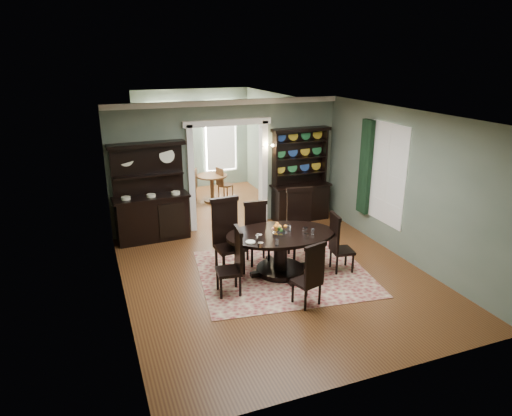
{
  "coord_description": "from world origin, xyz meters",
  "views": [
    {
      "loc": [
        -3.11,
        -7.04,
        4.01
      ],
      "look_at": [
        -0.2,
        0.6,
        1.21
      ],
      "focal_mm": 32.0,
      "sensor_mm": 36.0,
      "label": 1
    }
  ],
  "objects": [
    {
      "name": "chair_far_right",
      "position": [
        0.82,
        0.77,
        0.76
      ],
      "size": [
        0.6,
        0.58,
        1.44
      ],
      "rotation": [
        0.0,
        0.0,
        2.98
      ],
      "color": "black",
      "rests_on": "rug"
    },
    {
      "name": "chair_end_right",
      "position": [
        1.18,
        -0.15,
        0.61
      ],
      "size": [
        0.46,
        0.48,
        1.16
      ],
      "rotation": [
        0.0,
        0.0,
        -1.71
      ],
      "color": "black",
      "rests_on": "rug"
    },
    {
      "name": "chair_end_left",
      "position": [
        -0.93,
        -0.25,
        0.63
      ],
      "size": [
        0.46,
        0.49,
        1.2
      ],
      "rotation": [
        0.0,
        0.0,
        1.47
      ],
      "color": "black",
      "rests_on": "rug"
    },
    {
      "name": "doorway_trim",
      "position": [
        0.0,
        3.0,
        1.62
      ],
      "size": [
        2.08,
        0.25,
        2.57
      ],
      "color": "white",
      "rests_on": "floor"
    },
    {
      "name": "parlor_table",
      "position": [
        0.1,
        4.85,
        0.51
      ],
      "size": [
        0.85,
        0.85,
        0.78
      ],
      "color": "#563518",
      "rests_on": "parlor_floor"
    },
    {
      "name": "sideboard",
      "position": [
        -1.87,
        2.74,
        0.76
      ],
      "size": [
        1.69,
        0.67,
        2.19
      ],
      "rotation": [
        0.0,
        0.0,
        0.05
      ],
      "color": "black",
      "rests_on": "floor"
    },
    {
      "name": "chair_far_mid",
      "position": [
        -0.1,
        0.83,
        0.65
      ],
      "size": [
        0.49,
        0.47,
        1.24
      ],
      "rotation": [
        0.0,
        0.0,
        3.05
      ],
      "color": "black",
      "rests_on": "rug"
    },
    {
      "name": "right_window",
      "position": [
        2.69,
        0.93,
        1.6
      ],
      "size": [
        0.15,
        1.47,
        2.12
      ],
      "color": "white",
      "rests_on": "wall_right"
    },
    {
      "name": "centerpiece",
      "position": [
        0.08,
        0.1,
        0.88
      ],
      "size": [
        1.35,
        0.87,
        0.22
      ],
      "color": "silver",
      "rests_on": "dining_table"
    },
    {
      "name": "chair_near",
      "position": [
        0.1,
        -1.13,
        0.6
      ],
      "size": [
        0.51,
        0.5,
        1.14
      ],
      "rotation": [
        0.0,
        0.0,
        0.27
      ],
      "color": "black",
      "rests_on": "rug"
    },
    {
      "name": "parlor_chair_left",
      "position": [
        -0.49,
        4.82,
        0.54
      ],
      "size": [
        0.48,
        0.48,
        1.01
      ],
      "rotation": [
        0.0,
        0.0,
        1.15
      ],
      "color": "#563518",
      "rests_on": "parlor_floor"
    },
    {
      "name": "wall_sconce",
      "position": [
        0.95,
        2.85,
        1.89
      ],
      "size": [
        0.27,
        0.21,
        0.21
      ],
      "color": "#C27733",
      "rests_on": "back_wall_right"
    },
    {
      "name": "room",
      "position": [
        0.0,
        0.04,
        1.58
      ],
      "size": [
        5.51,
        6.01,
        3.01
      ],
      "color": "brown",
      "rests_on": "ground"
    },
    {
      "name": "chair_far_left",
      "position": [
        -0.77,
        0.65,
        0.76
      ],
      "size": [
        0.57,
        0.54,
        1.45
      ],
      "rotation": [
        0.0,
        0.0,
        3.21
      ],
      "color": "black",
      "rests_on": "rug"
    },
    {
      "name": "welsh_dresser",
      "position": [
        1.79,
        2.75,
        0.83
      ],
      "size": [
        1.48,
        0.55,
        2.3
      ],
      "rotation": [
        0.0,
        0.0,
        0.01
      ],
      "color": "black",
      "rests_on": "floor"
    },
    {
      "name": "parlor_chair_right",
      "position": [
        0.42,
        4.81,
        0.52
      ],
      "size": [
        0.45,
        0.44,
        0.98
      ],
      "rotation": [
        0.0,
        0.0,
        -1.31
      ],
      "color": "#563518",
      "rests_on": "parlor_floor"
    },
    {
      "name": "parlor",
      "position": [
        0.0,
        5.53,
        1.52
      ],
      "size": [
        3.51,
        3.5,
        3.01
      ],
      "color": "brown",
      "rests_on": "ground"
    },
    {
      "name": "dining_table",
      "position": [
        0.13,
        0.17,
        0.57
      ],
      "size": [
        2.21,
        2.14,
        0.81
      ],
      "rotation": [
        0.0,
        0.0,
        -0.13
      ],
      "color": "black",
      "rests_on": "rug"
    },
    {
      "name": "rug",
      "position": [
        0.18,
        0.12,
        0.01
      ],
      "size": [
        3.47,
        3.08,
        0.01
      ],
      "primitive_type": "cube",
      "rotation": [
        0.0,
        0.0,
        -0.13
      ],
      "color": "maroon",
      "rests_on": "floor"
    }
  ]
}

